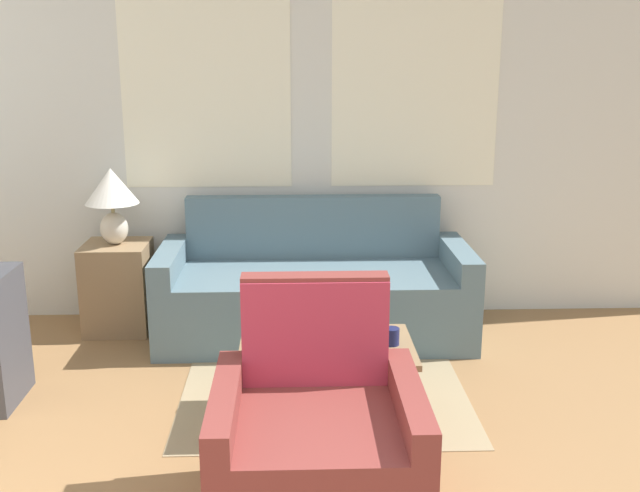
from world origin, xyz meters
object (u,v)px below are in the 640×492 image
(armchair, at_px, (317,447))
(laptop, at_px, (323,328))
(coffee_table, at_px, (327,354))
(cup_yellow, at_px, (265,323))
(tv_remote, at_px, (372,353))
(table_lamp, at_px, (112,194))
(snack_bowl, at_px, (264,346))
(cup_navy, at_px, (392,336))
(couch, at_px, (315,293))

(armchair, distance_m, laptop, 0.85)
(coffee_table, height_order, cup_yellow, cup_yellow)
(tv_remote, bearing_deg, table_lamp, 136.17)
(snack_bowl, bearing_deg, table_lamp, 125.53)
(table_lamp, height_order, coffee_table, table_lamp)
(laptop, relative_size, cup_yellow, 3.14)
(coffee_table, relative_size, cup_yellow, 8.02)
(tv_remote, bearing_deg, laptop, 134.61)
(coffee_table, height_order, snack_bowl, snack_bowl)
(table_lamp, bearing_deg, laptop, -43.55)
(snack_bowl, bearing_deg, tv_remote, -5.48)
(coffee_table, bearing_deg, tv_remote, -33.71)
(table_lamp, bearing_deg, tv_remote, -43.83)
(laptop, distance_m, cup_navy, 0.34)
(coffee_table, distance_m, cup_yellow, 0.36)
(couch, relative_size, snack_bowl, 13.70)
(cup_navy, height_order, snack_bowl, cup_navy)
(cup_navy, xyz_separation_m, cup_yellow, (-0.62, 0.18, 0.01))
(armchair, height_order, snack_bowl, armchair)
(armchair, xyz_separation_m, cup_navy, (0.39, 0.74, 0.17))
(tv_remote, bearing_deg, armchair, -114.63)
(armchair, relative_size, tv_remote, 5.86)
(table_lamp, relative_size, tv_remote, 3.19)
(coffee_table, height_order, laptop, laptop)
(tv_remote, bearing_deg, snack_bowl, 174.52)
(table_lamp, height_order, cup_navy, table_lamp)
(cup_yellow, relative_size, tv_remote, 0.68)
(couch, height_order, cup_navy, couch)
(cup_navy, bearing_deg, laptop, 163.85)
(armchair, xyz_separation_m, table_lamp, (-1.23, 2.06, 0.63))
(table_lamp, distance_m, tv_remote, 2.15)
(laptop, relative_size, cup_navy, 3.94)
(couch, height_order, armchair, armchair)
(couch, relative_size, armchair, 2.17)
(table_lamp, height_order, laptop, table_lamp)
(tv_remote, bearing_deg, couch, 99.88)
(tv_remote, bearing_deg, coffee_table, 146.29)
(laptop, relative_size, snack_bowl, 2.31)
(couch, xyz_separation_m, laptop, (0.01, -1.11, 0.19))
(couch, distance_m, armchair, 1.95)
(armchair, distance_m, tv_remote, 0.68)
(cup_yellow, xyz_separation_m, snack_bowl, (0.00, -0.26, -0.02))
(couch, bearing_deg, cup_navy, -74.28)
(cup_navy, relative_size, snack_bowl, 0.59)
(couch, relative_size, cup_yellow, 18.61)
(cup_yellow, bearing_deg, armchair, -75.70)
(armchair, distance_m, cup_yellow, 0.96)
(couch, relative_size, tv_remote, 12.71)
(armchair, bearing_deg, cup_yellow, 104.30)
(cup_yellow, bearing_deg, laptop, -16.14)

